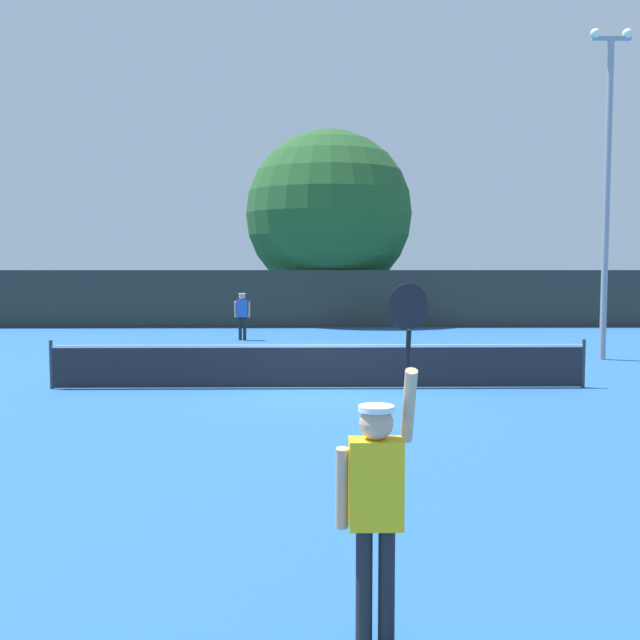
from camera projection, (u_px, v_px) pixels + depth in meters
name	position (u px, v px, depth m)	size (l,w,h in m)	color
ground_plane	(319.00, 388.00, 16.31)	(120.00, 120.00, 0.00)	#235693
tennis_net	(319.00, 365.00, 16.27)	(11.79, 0.08, 1.07)	#232328
perimeter_fence	(314.00, 299.00, 32.00)	(36.42, 0.12, 2.48)	#2D332D
player_serving	(377.00, 487.00, 5.23)	(0.68, 0.40, 2.59)	yellow
player_receiving	(242.00, 311.00, 26.57)	(0.57, 0.25, 1.69)	blue
tennis_ball	(368.00, 367.00, 19.33)	(0.07, 0.07, 0.07)	#CCE033
light_pole	(607.00, 176.00, 20.85)	(1.18, 0.28, 9.26)	gray
large_tree	(329.00, 214.00, 34.77)	(7.80, 7.80, 8.99)	brown
parked_car_near	(143.00, 303.00, 36.99)	(2.30, 4.36, 1.69)	red
parked_car_mid	(265.00, 301.00, 39.22)	(1.97, 4.23, 1.69)	white
parked_car_far	(511.00, 301.00, 39.22)	(2.48, 4.43, 1.69)	black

